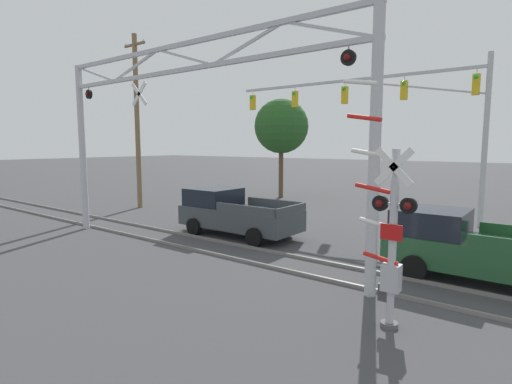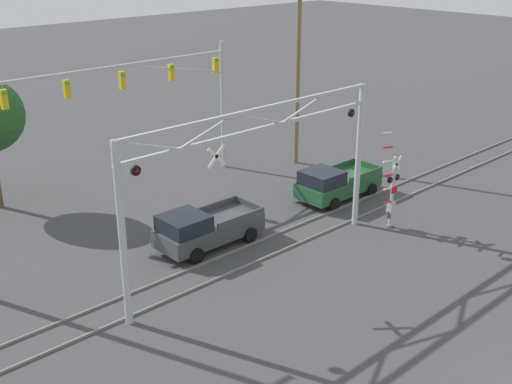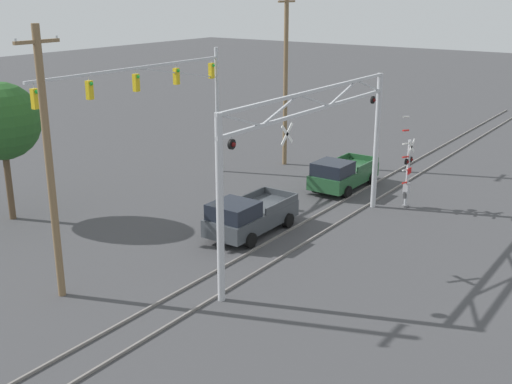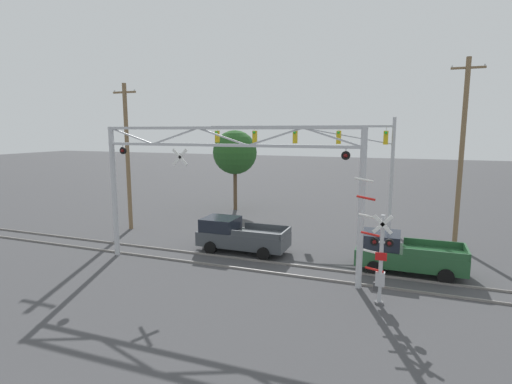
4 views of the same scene
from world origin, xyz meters
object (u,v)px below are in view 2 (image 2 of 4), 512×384
Objects in this scene: pickup_truck_lead at (204,228)px; utility_pole_right at (298,75)px; crossing_gantry at (259,165)px; pickup_truck_following at (335,183)px; crossing_signal_mast at (391,193)px; traffic_signal_span at (167,87)px.

utility_pole_right reaches higher than pickup_truck_lead.
utility_pole_right is at bearing 37.36° from crossing_gantry.
pickup_truck_lead is 1.01× the size of pickup_truck_following.
crossing_signal_mast is 9.24m from pickup_truck_lead.
pickup_truck_lead is at bearing 150.45° from crossing_signal_mast.
traffic_signal_span is 1.25× the size of utility_pole_right.
crossing_gantry is at bearing -161.23° from pickup_truck_following.
crossing_signal_mast is at bearing -10.83° from crossing_gantry.
crossing_gantry is 4.90m from pickup_truck_lead.
pickup_truck_following is at bearing -58.67° from traffic_signal_span.
crossing_gantry is 14.18m from utility_pole_right.
crossing_signal_mast is 13.75m from traffic_signal_span.
utility_pole_right reaches higher than pickup_truck_following.
utility_pole_right is (11.76, 5.48, 4.72)m from pickup_truck_lead.
crossing_gantry is at bearing -142.64° from utility_pole_right.
crossing_signal_mast is at bearing -29.55° from pickup_truck_lead.
crossing_gantry reaches higher than pickup_truck_lead.
pickup_truck_lead is (-8.00, 4.54, -0.93)m from crossing_signal_mast.
crossing_signal_mast is at bearing -71.78° from traffic_signal_span.
traffic_signal_span is 10.76m from pickup_truck_following.
traffic_signal_span is 2.72× the size of pickup_truck_following.
pickup_truck_following is (8.39, 2.85, -3.76)m from crossing_gantry.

